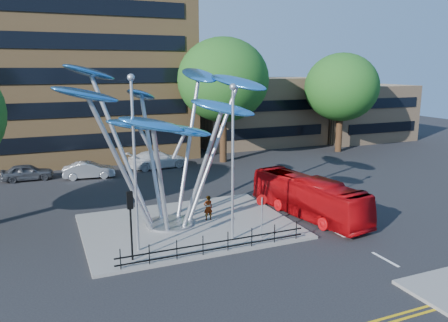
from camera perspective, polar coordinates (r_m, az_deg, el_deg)
name	(u,v)px	position (r m, az deg, el deg)	size (l,w,h in m)	color
ground	(249,266)	(21.36, 3.22, -13.51)	(120.00, 120.00, 0.00)	black
traffic_island	(188,226)	(26.10, -4.67, -8.45)	(12.00, 9.00, 0.15)	slate
brick_tower	(57,9)	(49.64, -20.95, 18.05)	(25.00, 15.00, 30.00)	olive
low_building_near	(258,111)	(53.51, 4.48, 6.49)	(15.00, 8.00, 8.00)	tan
low_building_far	(361,112)	(59.74, 17.46, 6.08)	(12.00, 8.00, 7.00)	tan
tree_right	(223,80)	(42.61, -0.11, 10.53)	(8.80, 8.80, 12.11)	black
tree_far	(342,87)	(49.80, 15.10, 9.28)	(8.00, 8.00, 10.81)	black
leaf_sculpture	(164,110)	(24.90, -7.79, 6.58)	(12.72, 9.54, 9.51)	#9EA0A5
street_lamp_left	(134,149)	(21.49, -11.67, 1.48)	(0.36, 0.36, 8.80)	#9EA0A5
street_lamp_right	(233,149)	(22.56, 1.15, 1.56)	(0.36, 0.36, 8.30)	#9EA0A5
traffic_light_island	(130,211)	(21.12, -12.14, -6.41)	(0.28, 0.18, 3.42)	black
no_entry_sign_island	(262,209)	(23.61, 4.94, -6.23)	(0.60, 0.10, 2.45)	#9EA0A5
pedestrian_railing_front	(216,245)	(22.17, -1.10, -10.92)	(10.00, 0.06, 1.00)	black
red_bus	(308,197)	(28.05, 10.93, -4.61)	(2.12, 9.05, 2.52)	#A6070B
pedestrian	(208,208)	(26.57, -2.09, -6.12)	(0.56, 0.37, 1.53)	gray
parked_car_left	(27,172)	(39.85, -24.31, -1.34)	(1.63, 4.06, 1.38)	#45484E
parked_car_mid	(89,170)	(38.75, -17.22, -1.14)	(1.48, 4.25, 1.40)	#AFB1B7
parked_car_right	(158,159)	(41.24, -8.64, 0.20)	(2.24, 5.52, 1.60)	silver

